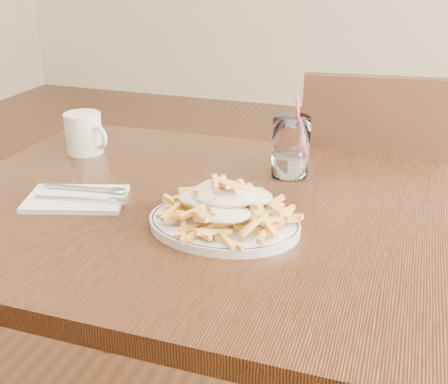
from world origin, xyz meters
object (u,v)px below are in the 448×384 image
(loaded_fries, at_px, (224,200))
(water_glass, at_px, (291,150))
(fries_plate, at_px, (224,223))
(coffee_mug, at_px, (84,133))
(table, at_px, (240,246))
(chair_far, at_px, (367,194))

(loaded_fries, height_order, water_glass, water_glass)
(loaded_fries, bearing_deg, fries_plate, 180.00)
(loaded_fries, height_order, coffee_mug, coffee_mug)
(fries_plate, distance_m, coffee_mug, 0.52)
(loaded_fries, distance_m, coffee_mug, 0.52)
(table, xyz_separation_m, fries_plate, (-0.01, -0.08, 0.09))
(table, distance_m, coffee_mug, 0.50)
(water_glass, bearing_deg, coffee_mug, -178.27)
(chair_far, height_order, loaded_fries, chair_far)
(table, bearing_deg, coffee_mug, 157.58)
(table, bearing_deg, water_glass, 76.18)
(table, xyz_separation_m, chair_far, (0.19, 0.72, -0.17))
(chair_far, distance_m, fries_plate, 0.86)
(chair_far, bearing_deg, coffee_mug, -139.94)
(loaded_fries, distance_m, water_glass, 0.29)
(water_glass, bearing_deg, fries_plate, -100.91)
(table, height_order, coffee_mug, coffee_mug)
(fries_plate, relative_size, loaded_fries, 1.39)
(chair_far, distance_m, coffee_mug, 0.88)
(chair_far, relative_size, water_glass, 5.05)
(fries_plate, height_order, loaded_fries, loaded_fries)
(fries_plate, relative_size, coffee_mug, 2.63)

